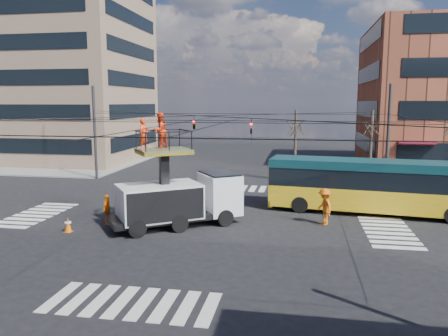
% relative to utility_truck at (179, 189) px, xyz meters
% --- Properties ---
extents(ground, '(120.00, 120.00, 0.00)m').
position_rel_utility_truck_xyz_m(ground, '(0.96, 0.77, -2.01)').
color(ground, black).
rests_on(ground, ground).
extents(sidewalk_nw, '(18.00, 18.00, 0.12)m').
position_rel_utility_truck_xyz_m(sidewalk_nw, '(-20.04, 21.77, -1.95)').
color(sidewalk_nw, slate).
rests_on(sidewalk_nw, ground).
extents(crosswalks, '(22.40, 22.40, 0.02)m').
position_rel_utility_truck_xyz_m(crosswalks, '(0.96, 0.77, -2.00)').
color(crosswalks, silver).
rests_on(crosswalks, ground).
extents(building_tower, '(18.06, 16.06, 30.00)m').
position_rel_utility_truck_xyz_m(building_tower, '(-21.01, 24.74, 13.00)').
color(building_tower, '#856954').
rests_on(building_tower, ground).
extents(overhead_network, '(24.24, 24.24, 8.00)m').
position_rel_utility_truck_xyz_m(overhead_network, '(0.89, 1.17, 2.28)').
color(overhead_network, '#2D2D30').
rests_on(overhead_network, ground).
extents(tree_a, '(2.00, 2.00, 6.00)m').
position_rel_utility_truck_xyz_m(tree_a, '(5.96, 14.27, 2.62)').
color(tree_a, '#382B21').
rests_on(tree_a, ground).
extents(tree_b, '(2.00, 2.00, 6.00)m').
position_rel_utility_truck_xyz_m(tree_b, '(11.96, 14.27, 2.62)').
color(tree_b, '#382B21').
rests_on(tree_b, ground).
extents(utility_truck, '(7.06, 5.89, 6.07)m').
position_rel_utility_truck_xyz_m(utility_truck, '(0.00, 0.00, 0.00)').
color(utility_truck, black).
rests_on(utility_truck, ground).
extents(city_bus, '(13.16, 4.25, 3.20)m').
position_rel_utility_truck_xyz_m(city_bus, '(11.05, 4.49, -0.28)').
color(city_bus, gold).
rests_on(city_bus, ground).
extents(traffic_cone, '(0.36, 0.36, 0.78)m').
position_rel_utility_truck_xyz_m(traffic_cone, '(-5.32, -2.17, -1.62)').
color(traffic_cone, '#D25F08').
rests_on(traffic_cone, ground).
extents(worker_ground, '(0.52, 1.01, 1.66)m').
position_rel_utility_truck_xyz_m(worker_ground, '(-3.94, -0.47, -1.18)').
color(worker_ground, orange).
rests_on(worker_ground, ground).
extents(flagger, '(1.20, 1.49, 2.01)m').
position_rel_utility_truck_xyz_m(flagger, '(7.75, 1.48, -1.00)').
color(flagger, '#D75C0D').
rests_on(flagger, ground).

